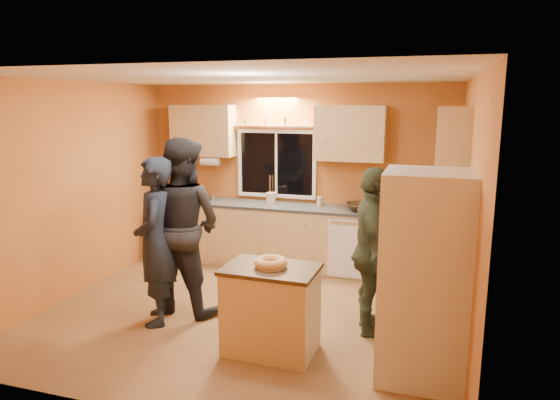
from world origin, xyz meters
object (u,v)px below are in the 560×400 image
at_px(person_left, 155,242).
at_px(person_right, 372,252).
at_px(island, 271,309).
at_px(refrigerator, 424,277).
at_px(person_center, 183,226).

height_order(person_left, person_right, person_left).
bearing_deg(island, person_right, 40.80).
xyz_separation_m(refrigerator, person_center, (-2.63, 0.68, 0.09)).
bearing_deg(person_left, refrigerator, 57.80).
xyz_separation_m(refrigerator, island, (-1.37, 0.02, -0.47)).
height_order(refrigerator, person_center, person_center).
relative_size(refrigerator, person_right, 1.04).
height_order(person_center, person_right, person_center).
bearing_deg(refrigerator, island, 179.15).
xyz_separation_m(refrigerator, person_left, (-2.75, 0.29, -0.00)).
height_order(island, person_center, person_center).
height_order(refrigerator, person_right, refrigerator).
relative_size(person_center, person_right, 1.14).
distance_m(refrigerator, island, 1.45).
distance_m(refrigerator, person_right, 0.88).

